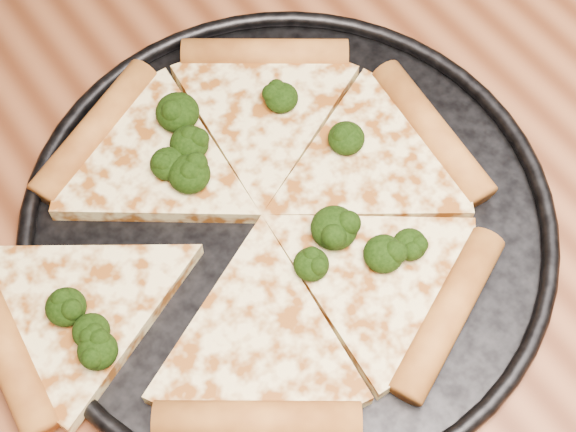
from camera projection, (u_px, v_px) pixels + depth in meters
dining_table at (427, 250)px, 0.71m from camera, size 1.20×0.90×0.75m
pizza_pan at (288, 222)px, 0.61m from camera, size 0.38×0.38×0.02m
pizza at (252, 221)px, 0.60m from camera, size 0.37×0.34×0.02m
broccoli_florets at (234, 203)px, 0.59m from camera, size 0.25×0.21×0.02m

